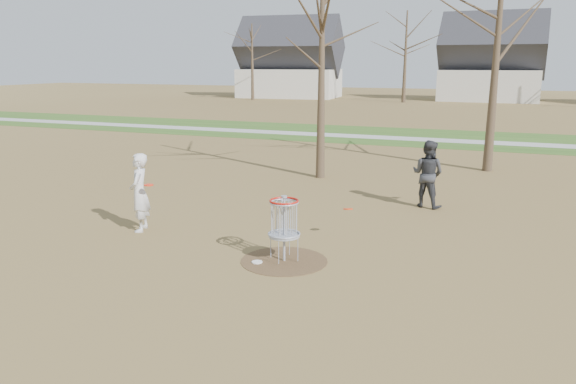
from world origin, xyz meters
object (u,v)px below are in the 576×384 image
Objects in this scene: player_throwing at (428,174)px; disc_grounded at (257,262)px; disc_golf_basket at (284,218)px; player_standing at (139,193)px.

player_throwing is 6.54m from disc_grounded.
disc_grounded is 0.16× the size of disc_golf_basket.
player_throwing reaches higher than disc_golf_basket.
player_standing reaches higher than player_throwing.
disc_golf_basket is (4.04, -0.74, -0.04)m from player_standing.
player_throwing is 1.41× the size of disc_golf_basket.
player_throwing is at bearing 69.52° from disc_golf_basket.
player_throwing is (6.15, 4.89, -0.00)m from player_standing.
disc_golf_basket reaches higher than disc_grounded.
player_standing is 1.00× the size of player_throwing.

